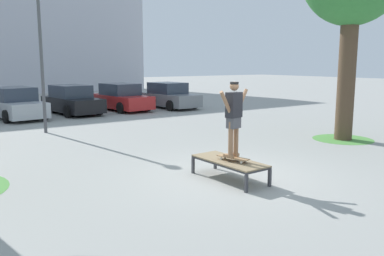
% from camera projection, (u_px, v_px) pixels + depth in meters
% --- Properties ---
extents(ground_plane, '(120.00, 120.00, 0.00)m').
position_uv_depth(ground_plane, '(231.00, 176.00, 9.50)').
color(ground_plane, '#999993').
extents(skate_box, '(0.82, 1.92, 0.46)m').
position_uv_depth(skate_box, '(229.00, 162.00, 9.14)').
color(skate_box, '#38383D').
rests_on(skate_box, ground).
extents(skateboard, '(0.38, 0.82, 0.09)m').
position_uv_depth(skateboard, '(233.00, 158.00, 9.02)').
color(skateboard, '#9E754C').
rests_on(skateboard, skate_box).
extents(skater, '(0.99, 0.36, 1.69)m').
position_uv_depth(skater, '(234.00, 114.00, 8.86)').
color(skater, '#8E6647').
rests_on(skater, skateboard).
extents(grass_patch_near_right, '(2.06, 2.06, 0.01)m').
position_uv_depth(grass_patch_near_right, '(343.00, 139.00, 14.04)').
color(grass_patch_near_right, '#519342').
rests_on(grass_patch_near_right, ground).
extents(car_silver, '(2.30, 4.38, 1.50)m').
position_uv_depth(car_silver, '(15.00, 104.00, 19.17)').
color(car_silver, '#B7BABF').
rests_on(car_silver, ground).
extents(car_black, '(2.28, 4.37, 1.50)m').
position_uv_depth(car_black, '(72.00, 101.00, 20.98)').
color(car_black, black).
rests_on(car_black, ground).
extents(car_red, '(2.26, 4.36, 1.50)m').
position_uv_depth(car_red, '(121.00, 98.00, 22.59)').
color(car_red, red).
rests_on(car_red, ground).
extents(car_grey, '(2.16, 4.32, 1.50)m').
position_uv_depth(car_grey, '(169.00, 96.00, 23.76)').
color(car_grey, slate).
rests_on(car_grey, ground).
extents(light_post, '(0.36, 0.36, 5.83)m').
position_uv_depth(light_post, '(40.00, 31.00, 14.80)').
color(light_post, '#4C4C51').
rests_on(light_post, ground).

